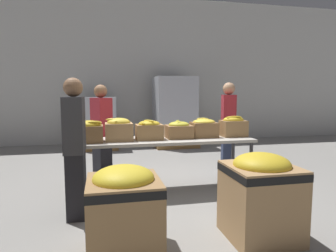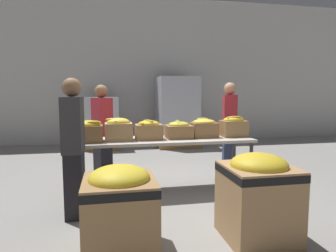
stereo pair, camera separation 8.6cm
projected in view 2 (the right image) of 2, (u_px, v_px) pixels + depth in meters
The scene contains 17 objects.
ground_plane at pixel (165, 191), 4.26m from camera, with size 30.00×30.00×0.00m, color gray.
wall_back at pixel (135, 71), 8.30m from camera, with size 16.00×0.08×4.00m.
sorting_table at pixel (164, 143), 4.19m from camera, with size 2.46×0.71×0.75m.
banana_box_0 at pixel (88, 131), 3.88m from camera, with size 0.37×0.30×0.29m.
banana_box_1 at pixel (118, 129), 4.02m from camera, with size 0.36×0.31×0.31m.
banana_box_2 at pixel (149, 130), 4.10m from camera, with size 0.36×0.28×0.28m.
banana_box_3 at pixel (179, 130), 4.23m from camera, with size 0.36×0.33×0.26m.
banana_box_4 at pixel (204, 128), 4.32m from camera, with size 0.36×0.32×0.28m.
banana_box_5 at pixel (234, 126), 4.39m from camera, with size 0.36×0.27×0.31m.
volunteer_0 at pixel (102, 134), 4.67m from camera, with size 0.34×0.45×1.51m.
volunteer_1 at pixel (229, 128), 5.15m from camera, with size 0.32×0.46×1.56m.
volunteer_2 at pixel (74, 149), 3.31m from camera, with size 0.22×0.42×1.55m.
donation_bin_0 at pixel (120, 207), 2.56m from camera, with size 0.62×0.62×0.77m.
donation_bin_1 at pixel (258, 194), 2.81m from camera, with size 0.63×0.63×0.83m.
pallet_stack_0 at pixel (178, 124), 8.10m from camera, with size 0.94×0.94×1.11m.
pallet_stack_1 at pixel (177, 112), 7.81m from camera, with size 1.09×1.09×1.80m.
pallet_stack_2 at pixel (101, 123), 7.50m from camera, with size 0.93×0.93×1.28m.
Camera 2 is at (-0.77, -4.06, 1.38)m, focal length 32.00 mm.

